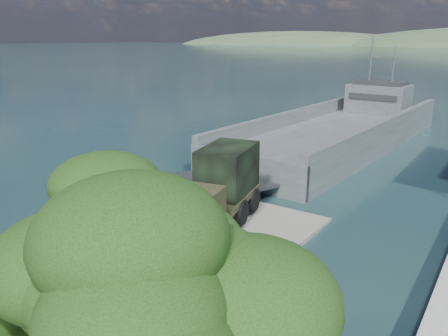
% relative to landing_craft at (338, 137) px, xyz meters
% --- Properties ---
extents(ground, '(1400.00, 1400.00, 0.00)m').
position_rel_landing_craft_xyz_m(ground, '(0.73, -24.44, -0.86)').
color(ground, '#19383D').
rests_on(ground, ground).
extents(boat_ramp, '(10.00, 18.00, 0.50)m').
position_rel_landing_craft_xyz_m(boat_ramp, '(0.73, -25.44, -0.61)').
color(boat_ramp, gray).
rests_on(boat_ramp, ground).
extents(shoreline_rocks, '(3.20, 5.60, 0.90)m').
position_rel_landing_craft_xyz_m(shoreline_rocks, '(-5.47, -23.94, -0.86)').
color(shoreline_rocks, '#595956').
rests_on(shoreline_rocks, ground).
extents(landing_craft, '(10.77, 35.66, 10.46)m').
position_rel_landing_craft_xyz_m(landing_craft, '(0.00, 0.00, 0.00)').
color(landing_craft, '#434C4F').
rests_on(landing_craft, ground).
extents(military_truck, '(3.97, 8.20, 3.66)m').
position_rel_landing_craft_xyz_m(military_truck, '(1.51, -21.17, 1.47)').
color(military_truck, black).
rests_on(military_truck, boat_ramp).
extents(soldier, '(0.74, 0.57, 1.81)m').
position_rel_landing_craft_xyz_m(soldier, '(-0.86, -25.48, 0.55)').
color(soldier, '#20321B').
rests_on(soldier, boat_ramp).
extents(overhang_tree, '(7.81, 7.20, 7.09)m').
position_rel_landing_craft_xyz_m(overhang_tree, '(7.32, -33.00, 4.83)').
color(overhang_tree, '#381E16').
rests_on(overhang_tree, ground).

